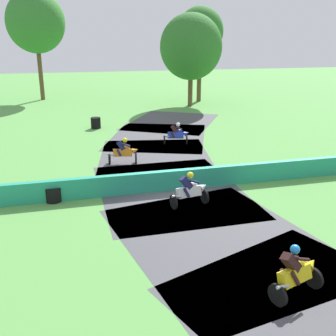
{
  "coord_description": "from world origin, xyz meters",
  "views": [
    {
      "loc": [
        -3.84,
        -16.35,
        6.61
      ],
      "look_at": [
        0.0,
        0.37,
        0.9
      ],
      "focal_mm": 43.21,
      "sensor_mm": 36.0,
      "label": 1
    }
  ],
  "objects_px": {
    "motorcycle_trailing_white": "(190,190)",
    "tire_stack_near": "(96,123)",
    "motorcycle_lead_blue": "(177,134)",
    "tire_stack_mid_a": "(53,195)",
    "motorcycle_fourth_yellow": "(296,272)",
    "motorcycle_chase_orange": "(124,151)"
  },
  "relations": [
    {
      "from": "motorcycle_lead_blue",
      "to": "motorcycle_chase_orange",
      "type": "distance_m",
      "value": 4.95
    },
    {
      "from": "motorcycle_chase_orange",
      "to": "motorcycle_trailing_white",
      "type": "relative_size",
      "value": 1.02
    },
    {
      "from": "motorcycle_fourth_yellow",
      "to": "motorcycle_chase_orange",
      "type": "bearing_deg",
      "value": 103.64
    },
    {
      "from": "motorcycle_chase_orange",
      "to": "tire_stack_near",
      "type": "height_order",
      "value": "motorcycle_chase_orange"
    },
    {
      "from": "motorcycle_trailing_white",
      "to": "motorcycle_fourth_yellow",
      "type": "distance_m",
      "value": 6.38
    },
    {
      "from": "motorcycle_trailing_white",
      "to": "motorcycle_chase_orange",
      "type": "bearing_deg",
      "value": 107.19
    },
    {
      "from": "motorcycle_trailing_white",
      "to": "tire_stack_mid_a",
      "type": "xyz_separation_m",
      "value": [
        -5.41,
        1.61,
        -0.35
      ]
    },
    {
      "from": "motorcycle_lead_blue",
      "to": "motorcycle_chase_orange",
      "type": "bearing_deg",
      "value": -138.81
    },
    {
      "from": "motorcycle_chase_orange",
      "to": "motorcycle_fourth_yellow",
      "type": "bearing_deg",
      "value": -76.36
    },
    {
      "from": "motorcycle_chase_orange",
      "to": "tire_stack_mid_a",
      "type": "xyz_separation_m",
      "value": [
        -3.5,
        -4.56,
        -0.35
      ]
    },
    {
      "from": "motorcycle_trailing_white",
      "to": "tire_stack_near",
      "type": "height_order",
      "value": "motorcycle_trailing_white"
    },
    {
      "from": "motorcycle_trailing_white",
      "to": "motorcycle_fourth_yellow",
      "type": "bearing_deg",
      "value": -79.94
    },
    {
      "from": "tire_stack_near",
      "to": "tire_stack_mid_a",
      "type": "height_order",
      "value": "tire_stack_near"
    },
    {
      "from": "tire_stack_near",
      "to": "tire_stack_mid_a",
      "type": "bearing_deg",
      "value": -100.58
    },
    {
      "from": "motorcycle_lead_blue",
      "to": "tire_stack_near",
      "type": "distance_m",
      "value": 7.33
    },
    {
      "from": "motorcycle_trailing_white",
      "to": "motorcycle_lead_blue",
      "type": "bearing_deg",
      "value": 79.09
    },
    {
      "from": "motorcycle_lead_blue",
      "to": "motorcycle_fourth_yellow",
      "type": "bearing_deg",
      "value": -92.56
    },
    {
      "from": "motorcycle_fourth_yellow",
      "to": "motorcycle_lead_blue",
      "type": "bearing_deg",
      "value": 87.44
    },
    {
      "from": "motorcycle_trailing_white",
      "to": "tire_stack_near",
      "type": "distance_m",
      "value": 15.31
    },
    {
      "from": "motorcycle_lead_blue",
      "to": "motorcycle_trailing_white",
      "type": "distance_m",
      "value": 9.6
    },
    {
      "from": "tire_stack_near",
      "to": "motorcycle_fourth_yellow",
      "type": "bearing_deg",
      "value": -79.34
    },
    {
      "from": "motorcycle_fourth_yellow",
      "to": "tire_stack_near",
      "type": "height_order",
      "value": "motorcycle_fourth_yellow"
    }
  ]
}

